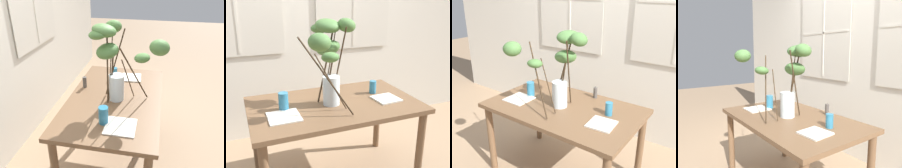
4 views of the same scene
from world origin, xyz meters
The scene contains 8 objects.
back_wall_with_windows centered at (0.00, 1.11, 1.45)m, with size 5.75×0.14×2.90m.
dining_table centered at (0.00, 0.00, 0.64)m, with size 1.36×0.82×0.74m.
vase_with_branches centered at (-0.04, -0.01, 1.17)m, with size 0.56×0.68×0.69m.
drinking_glass_blue_left centered at (-0.41, 0.01, 0.81)m, with size 0.07×0.07×0.14m, color teal.
drinking_glass_blue_right centered at (0.40, 0.09, 0.80)m, with size 0.06×0.06×0.11m, color teal.
plate_square_left centered at (-0.43, -0.12, 0.74)m, with size 0.23×0.23×0.01m, color silver.
plate_square_right centered at (0.43, -0.09, 0.75)m, with size 0.20×0.20×0.01m, color silver.
pillar_candle centered at (0.14, 0.33, 0.79)m, with size 0.04×0.04×0.12m.
Camera 4 is at (1.54, -1.12, 1.33)m, focal length 34.17 mm.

